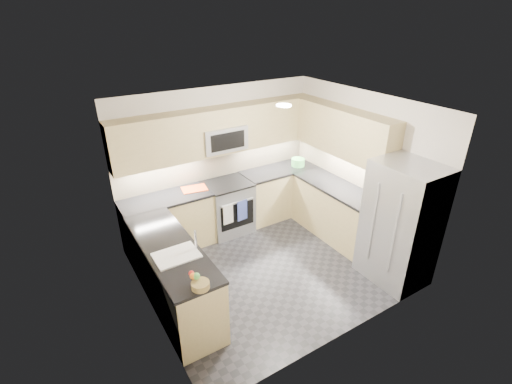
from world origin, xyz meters
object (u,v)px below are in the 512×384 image
Objects in this scene: utensil_bowl at (298,162)px; fruit_basket at (200,285)px; microwave at (222,138)px; cutting_board at (194,189)px; gas_range at (228,207)px; refrigerator at (401,224)px.

fruit_basket is (-2.97, -2.15, -0.04)m from utensil_bowl.
microwave reaches higher than cutting_board.
gas_range is 1.20× the size of microwave.
refrigerator is 2.38m from utensil_bowl.
refrigerator is 9.15× the size of fruit_basket.
refrigerator is (1.45, -2.43, 0.45)m from gas_range.
microwave is at bearing 173.51° from utensil_bowl.
utensil_bowl is 0.62× the size of cutting_board.
microwave is at bearing 119.62° from refrigerator.
fruit_basket reaches higher than gas_range.
cutting_board is (-2.03, 2.49, 0.05)m from refrigerator.
utensil_bowl is (1.48, -0.04, 0.56)m from gas_range.
gas_range is 2.86m from refrigerator.
microwave is 3.86× the size of fruit_basket.
refrigerator is at bearing -4.46° from fruit_basket.
microwave is (0.00, 0.12, 1.24)m from gas_range.
fruit_basket is (-0.91, -2.26, 0.03)m from cutting_board.
cutting_board is at bearing 68.09° from fruit_basket.
gas_range is 1.58m from utensil_bowl.
gas_range is 3.65× the size of utensil_bowl.
cutting_board is at bearing 129.25° from refrigerator.
fruit_basket is (-1.49, -2.32, -0.72)m from microwave.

